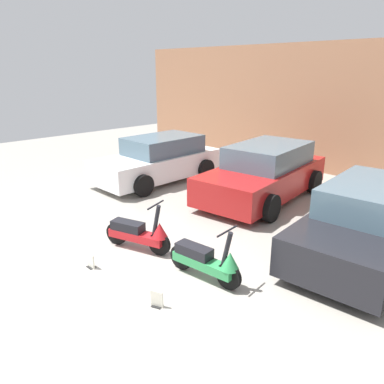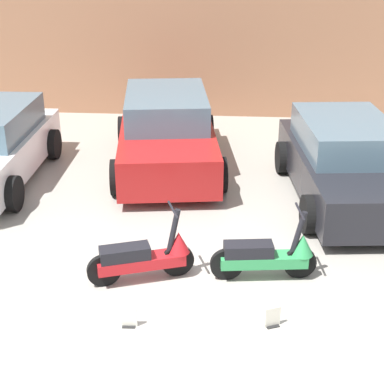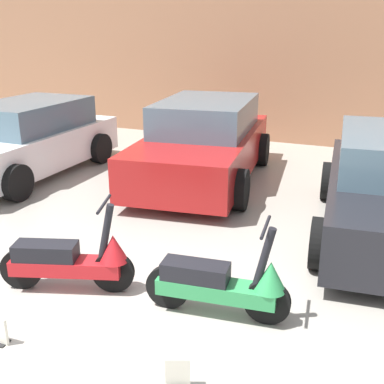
% 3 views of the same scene
% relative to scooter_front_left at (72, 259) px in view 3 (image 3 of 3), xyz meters
% --- Properties ---
extents(ground_plane, '(28.00, 28.00, 0.00)m').
position_rel_scooter_front_left_xyz_m(ground_plane, '(0.60, -0.85, -0.36)').
color(ground_plane, '#9E998E').
extents(wall_back, '(19.60, 0.12, 4.19)m').
position_rel_scooter_front_left_xyz_m(wall_back, '(0.60, 7.89, 1.73)').
color(wall_back, '#9E6B4C').
rests_on(wall_back, ground_plane).
extents(scooter_front_left, '(1.41, 0.73, 1.02)m').
position_rel_scooter_front_left_xyz_m(scooter_front_left, '(0.00, 0.00, 0.00)').
color(scooter_front_left, black).
rests_on(scooter_front_left, ground_plane).
extents(scooter_front_right, '(1.45, 0.52, 1.01)m').
position_rel_scooter_front_left_xyz_m(scooter_front_right, '(1.65, 0.16, -0.00)').
color(scooter_front_right, black).
rests_on(scooter_front_right, ground_plane).
extents(car_rear_left, '(2.02, 4.09, 1.38)m').
position_rel_scooter_front_left_xyz_m(car_rear_left, '(-3.46, 3.29, 0.30)').
color(car_rear_left, white).
rests_on(car_rear_left, ground_plane).
extents(car_rear_center, '(2.50, 4.49, 1.46)m').
position_rel_scooter_front_left_xyz_m(car_rear_center, '(-0.20, 4.29, 0.33)').
color(car_rear_center, maroon).
rests_on(car_rear_center, ground_plane).
extents(placard_near_right_scooter, '(0.20, 0.17, 0.26)m').
position_rel_scooter_front_left_xyz_m(placard_near_right_scooter, '(1.66, -0.91, -0.25)').
color(placard_near_right_scooter, black).
rests_on(placard_near_right_scooter, ground_plane).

